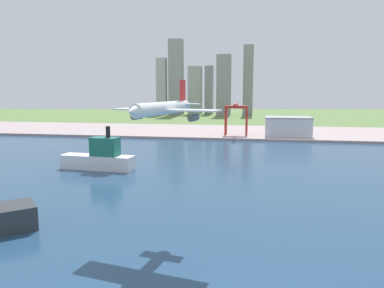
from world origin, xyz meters
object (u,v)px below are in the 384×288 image
object	(u,v)px
ferry_boat	(100,158)
port_crane_red	(236,112)
warehouse_main	(288,126)
airplane_landing	(163,109)

from	to	relation	value
ferry_boat	port_crane_red	bearing A→B (deg)	67.09
ferry_boat	port_crane_red	size ratio (longest dim) A/B	1.12
ferry_boat	warehouse_main	world-z (taller)	ferry_boat
ferry_boat	warehouse_main	xyz separation A→B (m)	(132.32, 186.05, 4.75)
warehouse_main	ferry_boat	bearing A→B (deg)	-125.42
warehouse_main	airplane_landing	bearing A→B (deg)	-102.67
airplane_landing	ferry_boat	xyz separation A→B (m)	(-67.94, 100.28, -36.97)
port_crane_red	warehouse_main	world-z (taller)	port_crane_red
airplane_landing	port_crane_red	size ratio (longest dim) A/B	1.00
ferry_boat	airplane_landing	bearing A→B (deg)	-55.88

